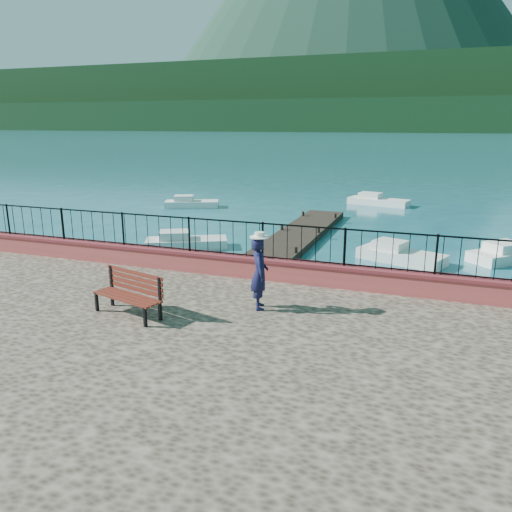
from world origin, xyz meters
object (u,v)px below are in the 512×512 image
Objects in this scene: person at (259,273)px; boat_3 at (192,201)px; park_bench at (129,302)px; boat_0 at (186,239)px; boat_1 at (402,252)px; boat_4 at (379,199)px.

person is 0.49× the size of boat_3.
park_bench is at bearing 94.91° from person.
park_bench reaches higher than boat_0.
person is at bearing -80.05° from boat_0.
boat_1 is 0.98× the size of boat_3.
boat_0 is at bearing 126.43° from park_bench.
park_bench is 0.55× the size of boat_1.
park_bench is at bearing -82.50° from boat_4.
boat_0 is 10.90m from boat_3.
park_bench is 2.96m from person.
boat_4 is (-2.49, 14.02, 0.00)m from boat_1.
boat_0 and boat_1 have the same top height.
boat_0 is 16.30m from boat_4.
boat_4 is at bearing 39.88° from boat_0.
park_bench is at bearing -88.12° from boat_3.
park_bench is 0.53× the size of boat_3.
boat_0 is at bearing 13.11° from person.
person is 23.74m from boat_4.
boat_3 is 0.86× the size of boat_4.
person reaches higher than boat_3.
boat_4 is at bearing -23.52° from person.
person is 10.12m from boat_1.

